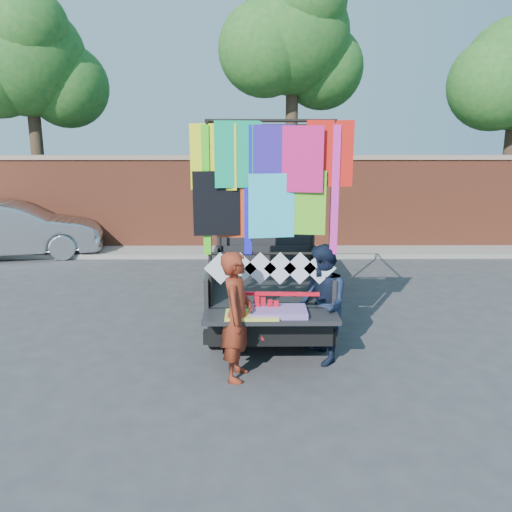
{
  "coord_description": "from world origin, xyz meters",
  "views": [
    {
      "loc": [
        -0.15,
        -6.87,
        3.02
      ],
      "look_at": [
        -0.1,
        -0.05,
        1.43
      ],
      "focal_mm": 35.0,
      "sensor_mm": 36.0,
      "label": 1
    }
  ],
  "objects_px": {
    "pickup_truck": "(265,261)",
    "sedan": "(14,230)",
    "woman": "(237,316)",
    "man": "(322,305)"
  },
  "relations": [
    {
      "from": "pickup_truck",
      "to": "sedan",
      "type": "relative_size",
      "value": 1.17
    },
    {
      "from": "pickup_truck",
      "to": "woman",
      "type": "xyz_separation_m",
      "value": [
        -0.43,
        -3.02,
        0.01
      ]
    },
    {
      "from": "sedan",
      "to": "woman",
      "type": "distance_m",
      "value": 9.18
    },
    {
      "from": "man",
      "to": "woman",
      "type": "bearing_deg",
      "value": -78.86
    },
    {
      "from": "pickup_truck",
      "to": "sedan",
      "type": "distance_m",
      "value": 7.55
    },
    {
      "from": "pickup_truck",
      "to": "woman",
      "type": "distance_m",
      "value": 3.05
    },
    {
      "from": "woman",
      "to": "man",
      "type": "relative_size",
      "value": 1.02
    },
    {
      "from": "pickup_truck",
      "to": "man",
      "type": "bearing_deg",
      "value": -74.29
    },
    {
      "from": "pickup_truck",
      "to": "sedan",
      "type": "xyz_separation_m",
      "value": [
        -6.48,
        3.89,
        -0.1
      ]
    },
    {
      "from": "woman",
      "to": "man",
      "type": "bearing_deg",
      "value": -58.33
    }
  ]
}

